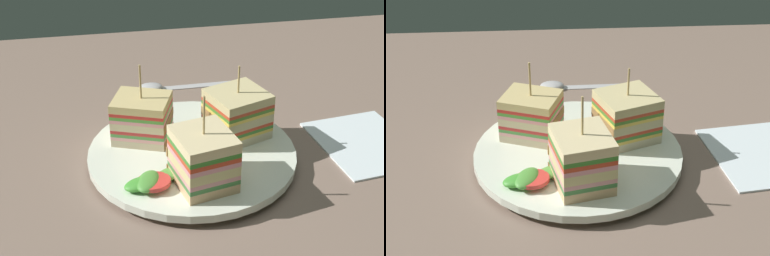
# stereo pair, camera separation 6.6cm
# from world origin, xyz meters

# --- Properties ---
(ground_plane) EXTENTS (0.98, 0.87, 0.02)m
(ground_plane) POSITION_xyz_m (0.00, 0.00, -0.01)
(ground_plane) COLOR #856C5E
(plate) EXTENTS (0.24, 0.24, 0.02)m
(plate) POSITION_xyz_m (0.00, 0.00, 0.01)
(plate) COLOR white
(plate) RESTS_ON ground_plane
(sandwich_wedge_0) EXTENTS (0.08, 0.07, 0.10)m
(sandwich_wedge_0) POSITION_xyz_m (0.05, -0.04, 0.04)
(sandwich_wedge_0) COLOR beige
(sandwich_wedge_0) RESTS_ON plate
(sandwich_wedge_1) EXTENTS (0.07, 0.07, 0.10)m
(sandwich_wedge_1) POSITION_xyz_m (0.00, 0.06, 0.05)
(sandwich_wedge_1) COLOR #DFB27F
(sandwich_wedge_1) RESTS_ON plate
(sandwich_wedge_2) EXTENTS (0.08, 0.08, 0.09)m
(sandwich_wedge_2) POSITION_xyz_m (-0.06, -0.03, 0.05)
(sandwich_wedge_2) COLOR beige
(sandwich_wedge_2) RESTS_ON plate
(salad_garnish) EXTENTS (0.07, 0.05, 0.02)m
(salad_garnish) POSITION_xyz_m (0.05, 0.06, 0.02)
(salad_garnish) COLOR #609F42
(salad_garnish) RESTS_ON plate
(spoon) EXTENTS (0.15, 0.03, 0.01)m
(spoon) POSITION_xyz_m (0.00, -0.20, 0.00)
(spoon) COLOR silver
(spoon) RESTS_ON ground_plane
(napkin) EXTENTS (0.13, 0.15, 0.01)m
(napkin) POSITION_xyz_m (-0.22, -0.00, 0.00)
(napkin) COLOR white
(napkin) RESTS_ON ground_plane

